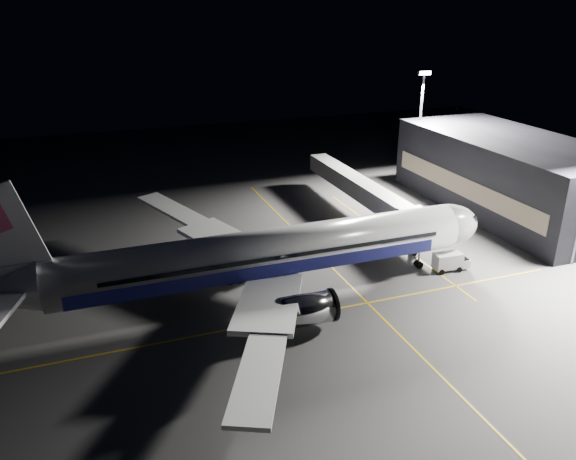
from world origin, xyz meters
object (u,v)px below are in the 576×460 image
(service_truck, at_px, (451,261))
(baggage_tug, at_px, (243,259))
(jet_bridge, at_px, (365,192))
(floodlight_mast_north, at_px, (420,118))
(safety_cone_a, at_px, (255,259))
(safety_cone_c, at_px, (215,258))
(safety_cone_b, at_px, (273,241))
(airliner, at_px, (258,255))

(service_truck, xyz_separation_m, baggage_tug, (-24.44, 10.74, -0.49))
(jet_bridge, bearing_deg, baggage_tug, -157.49)
(floodlight_mast_north, bearing_deg, safety_cone_a, -149.47)
(baggage_tug, bearing_deg, service_truck, -40.24)
(safety_cone_a, bearing_deg, baggage_tug, -167.99)
(floodlight_mast_north, height_order, safety_cone_c, floodlight_mast_north)
(safety_cone_a, height_order, safety_cone_b, safety_cone_a)
(jet_bridge, relative_size, service_truck, 7.21)
(floodlight_mast_north, distance_m, safety_cone_b, 40.79)
(airliner, distance_m, safety_cone_a, 10.52)
(safety_cone_a, xyz_separation_m, safety_cone_b, (4.30, 4.93, -0.06))
(baggage_tug, xyz_separation_m, safety_cone_b, (5.99, 5.29, -0.52))
(safety_cone_b, relative_size, safety_cone_c, 0.90)
(airliner, height_order, service_truck, airliner)
(baggage_tug, relative_size, safety_cone_b, 5.22)
(airliner, height_order, floodlight_mast_north, floodlight_mast_north)
(service_truck, bearing_deg, baggage_tug, 160.05)
(floodlight_mast_north, relative_size, safety_cone_b, 39.03)
(jet_bridge, xyz_separation_m, baggage_tug, (-22.54, -9.34, -3.80))
(floodlight_mast_north, xyz_separation_m, service_truck, (-16.11, -34.02, -11.10))
(safety_cone_c, bearing_deg, baggage_tug, -38.85)
(floodlight_mast_north, xyz_separation_m, safety_cone_a, (-38.85, -22.91, -12.05))
(safety_cone_c, bearing_deg, service_truck, -25.69)
(jet_bridge, distance_m, safety_cone_b, 17.58)
(floodlight_mast_north, distance_m, safety_cone_a, 46.68)
(safety_cone_a, bearing_deg, jet_bridge, 23.31)
(floodlight_mast_north, xyz_separation_m, safety_cone_c, (-43.67, -20.76, -12.08))
(service_truck, xyz_separation_m, safety_cone_a, (-22.74, 11.10, -0.95))
(airliner, distance_m, safety_cone_c, 12.51)
(airliner, bearing_deg, service_truck, -4.65)
(safety_cone_a, bearing_deg, airliner, -103.80)
(airliner, relative_size, floodlight_mast_north, 2.97)
(airliner, xyz_separation_m, floodlight_mast_north, (41.08, 31.99, 7.21))
(baggage_tug, height_order, safety_cone_a, baggage_tug)
(floodlight_mast_north, bearing_deg, safety_cone_c, -154.58)
(safety_cone_b, bearing_deg, safety_cone_a, -131.10)
(jet_bridge, relative_size, safety_cone_b, 64.86)
(jet_bridge, xyz_separation_m, floodlight_mast_north, (18.00, 13.93, 7.79))
(safety_cone_a, bearing_deg, floodlight_mast_north, 30.53)
(safety_cone_a, distance_m, safety_cone_c, 5.28)
(jet_bridge, bearing_deg, floodlight_mast_north, 37.74)
(floodlight_mast_north, height_order, safety_cone_a, floodlight_mast_north)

